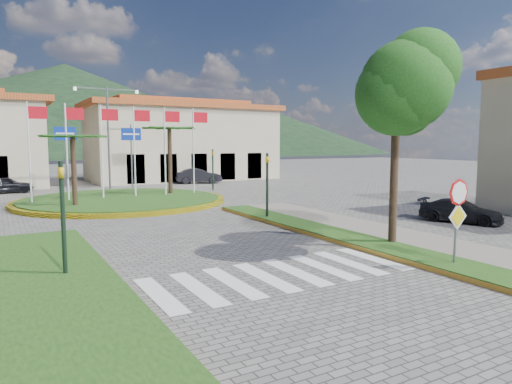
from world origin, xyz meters
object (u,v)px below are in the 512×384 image
car_side_right (460,211)px  deciduous_tree (397,100)px  roundabout_island (122,200)px  stop_sign (458,208)px  car_dark_b (199,176)px  car_dark_a (6,185)px

car_side_right → deciduous_tree: bearing=173.9°
roundabout_island → deciduous_tree: bearing=-72.1°
car_side_right → stop_sign: bearing=-167.8°
car_side_right → car_dark_b: bearing=72.7°
roundabout_island → car_side_right: roundabout_island is taller
car_dark_b → car_side_right: 25.46m
car_dark_b → car_side_right: bearing=-159.7°
stop_sign → deciduous_tree: deciduous_tree is taller
car_dark_b → roundabout_island: bearing=152.1°
deciduous_tree → car_dark_a: 29.35m
deciduous_tree → car_dark_b: bearing=81.8°
roundabout_island → car_dark_b: 13.98m
stop_sign → deciduous_tree: (0.60, 3.04, 3.38)m
car_dark_a → car_dark_b: car_dark_b is taller
roundabout_island → stop_sign: roundabout_island is taller
roundabout_island → deciduous_tree: 18.55m
car_dark_b → car_side_right: car_dark_b is taller
deciduous_tree → car_dark_a: bearing=113.7°
stop_sign → deciduous_tree: bearing=78.8°
stop_sign → car_dark_a: (-11.04, 29.60, -1.16)m
stop_sign → car_side_right: stop_sign is taller
roundabout_island → car_dark_b: bearing=47.7°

